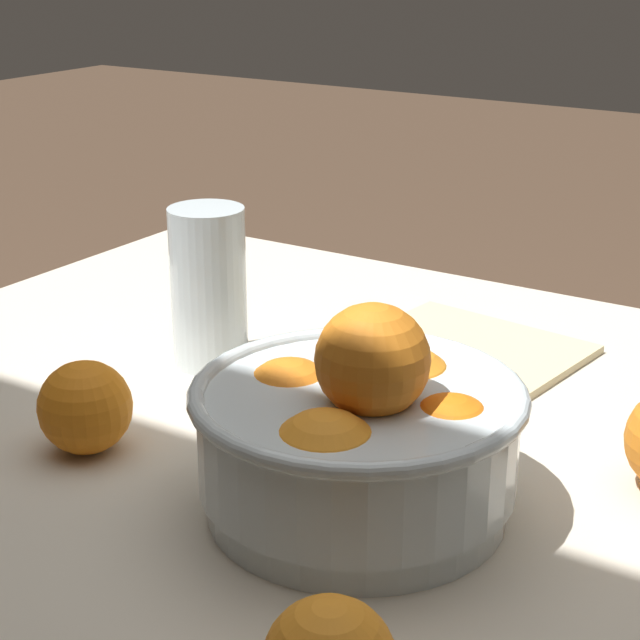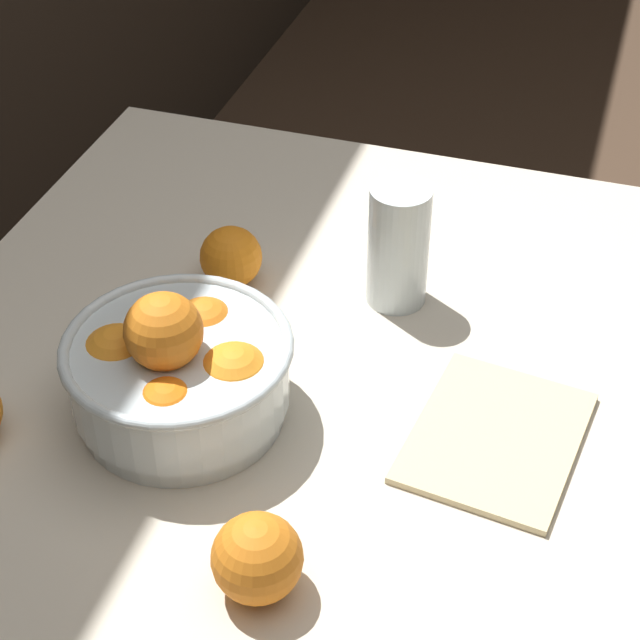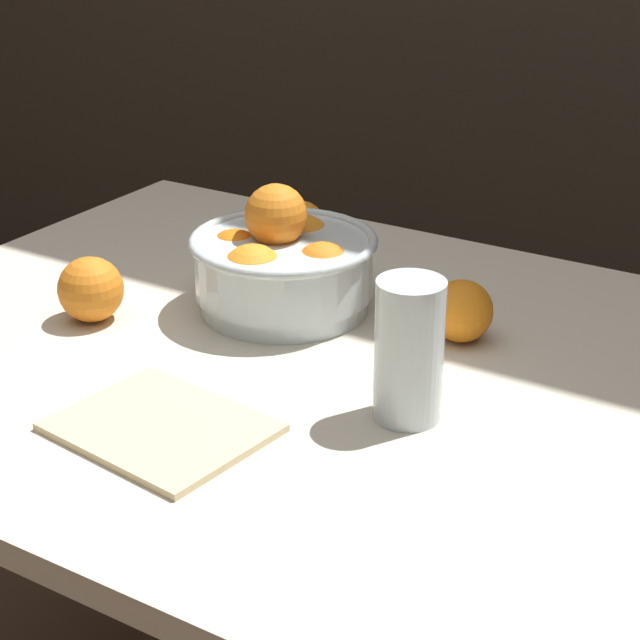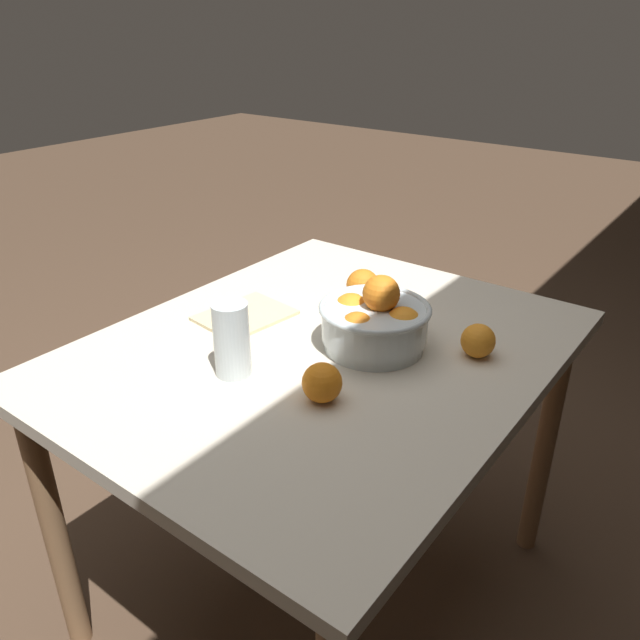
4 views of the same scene
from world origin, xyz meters
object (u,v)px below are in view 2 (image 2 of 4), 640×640
Objects in this scene: fruit_bowl at (180,372)px; orange_loose_near_bowl at (231,257)px; orange_loose_front at (257,558)px; juice_glass at (398,249)px.

orange_loose_near_bowl is at bearing 8.65° from fruit_bowl.
orange_loose_front is (-0.40, -0.18, 0.00)m from orange_loose_near_bowl.
juice_glass is 2.03× the size of orange_loose_near_bowl.
orange_loose_near_bowl is 0.44m from orange_loose_front.
juice_glass is 0.20m from orange_loose_near_bowl.
juice_glass is 0.43m from orange_loose_front.
fruit_bowl is 3.14× the size of orange_loose_near_bowl.
juice_glass is (0.25, -0.16, 0.01)m from fruit_bowl.
orange_loose_front is at bearing -140.62° from fruit_bowl.
juice_glass is at bearing -1.45° from orange_loose_front.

